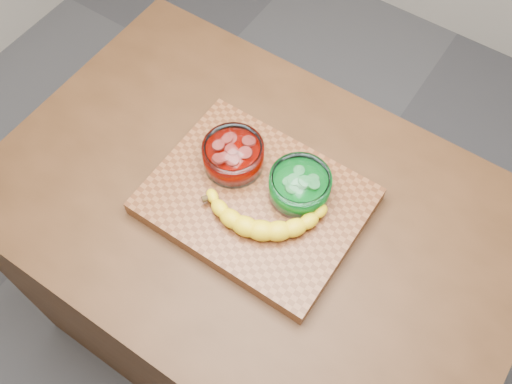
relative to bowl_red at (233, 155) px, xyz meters
The scene contains 6 objects.
ground 0.98m from the bowl_red, 25.99° to the right, with size 3.50×3.50×0.00m, color #515155.
counter 0.53m from the bowl_red, 25.99° to the right, with size 1.20×0.80×0.90m, color #472A15.
cutting_board 0.11m from the bowl_red, 25.99° to the right, with size 0.45×0.35×0.04m, color brown.
bowl_red is the anchor object (origin of this frame).
bowl_green 0.16m from the bowl_red, ahead, with size 0.13×0.13×0.06m.
banana 0.14m from the bowl_red, 28.25° to the right, with size 0.27×0.18×0.04m, color yellow, non-canonical shape.
Camera 1 is at (0.34, -0.50, 2.01)m, focal length 40.00 mm.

